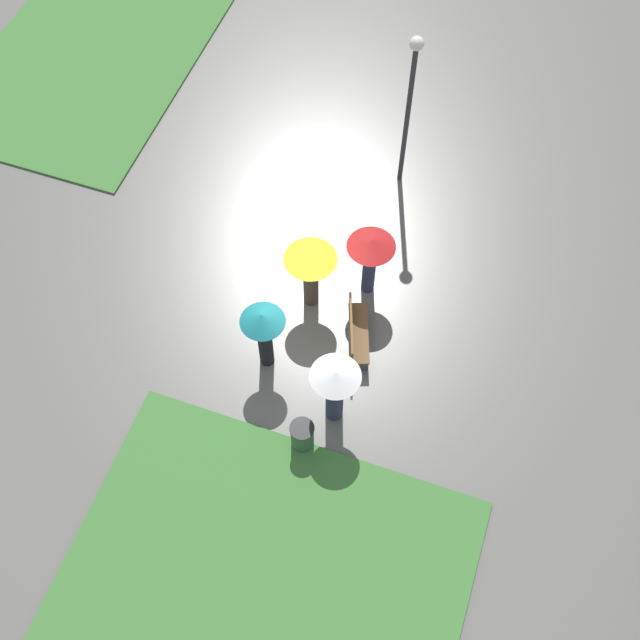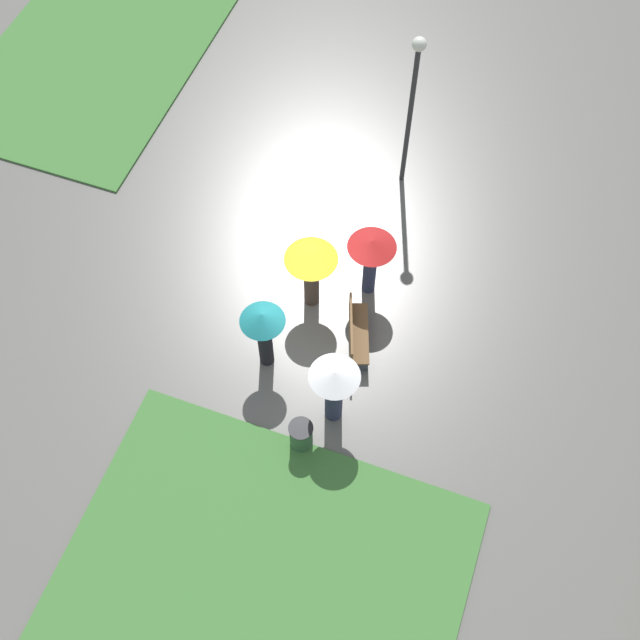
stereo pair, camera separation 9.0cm
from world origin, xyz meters
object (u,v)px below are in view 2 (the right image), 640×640
object	(u,v)px
lamp_post	(413,95)
crowd_person_white	(334,387)
crowd_person_red	(371,253)
crowd_person_teal	(263,328)
trash_bin	(301,436)
crowd_person_yellow	(311,266)
park_bench	(356,333)

from	to	relation	value
lamp_post	crowd_person_white	xyz separation A→B (m)	(-6.75, -0.52, -1.55)
lamp_post	crowd_person_red	world-z (taller)	lamp_post
crowd_person_white	crowd_person_teal	distance (m)	1.95
trash_bin	crowd_person_yellow	bearing A→B (deg)	16.67
trash_bin	crowd_person_white	xyz separation A→B (m)	(0.87, -0.40, 0.88)
crowd_person_yellow	crowd_person_white	distance (m)	2.91
lamp_post	crowd_person_white	world-z (taller)	lamp_post
crowd_person_red	trash_bin	bearing A→B (deg)	88.89
park_bench	trash_bin	bearing A→B (deg)	153.95
trash_bin	crowd_person_teal	bearing A→B (deg)	41.55
lamp_post	crowd_person_teal	xyz separation A→B (m)	(-6.02, 1.29, -1.43)
park_bench	crowd_person_yellow	bearing A→B (deg)	40.60
park_bench	trash_bin	size ratio (longest dim) A/B	1.99
trash_bin	crowd_person_red	world-z (taller)	crowd_person_red
lamp_post	crowd_person_teal	bearing A→B (deg)	167.92
lamp_post	crowd_person_red	bearing A→B (deg)	-176.21
lamp_post	crowd_person_teal	world-z (taller)	lamp_post
trash_bin	crowd_person_white	bearing A→B (deg)	-24.84
trash_bin	crowd_person_white	size ratio (longest dim) A/B	0.41
lamp_post	crowd_person_yellow	world-z (taller)	lamp_post
crowd_person_red	crowd_person_white	bearing A→B (deg)	95.47
trash_bin	crowd_person_teal	world-z (taller)	crowd_person_teal
lamp_post	crowd_person_teal	size ratio (longest dim) A/B	2.26
park_bench	crowd_person_yellow	distance (m)	1.77
crowd_person_yellow	park_bench	bearing A→B (deg)	48.57
crowd_person_yellow	crowd_person_red	xyz separation A→B (m)	(0.75, -1.13, 0.02)
crowd_person_yellow	crowd_person_red	distance (m)	1.35
park_bench	crowd_person_teal	bearing A→B (deg)	102.31
crowd_person_white	crowd_person_yellow	bearing A→B (deg)	77.47
crowd_person_yellow	crowd_person_white	world-z (taller)	crowd_person_white
park_bench	lamp_post	distance (m)	5.51
crowd_person_yellow	crowd_person_white	size ratio (longest dim) A/B	0.97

